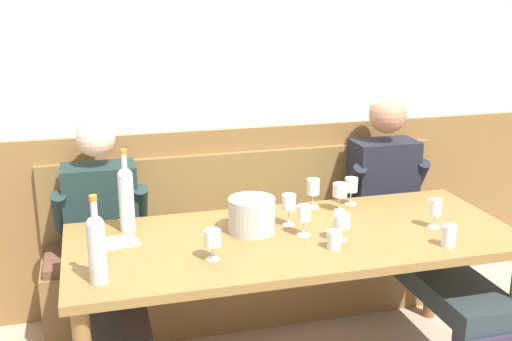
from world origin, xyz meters
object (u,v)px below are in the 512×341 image
ice_bucket (252,215)px  wine_glass_mid_right (340,191)px  wine_bottle_green_tall (126,197)px  wine_glass_right_end (212,239)px  dining_table (294,251)px  wine_glass_left_end (289,204)px  person_center_left_seat (409,218)px  water_tumbler_right (334,240)px  wine_glass_center_front (341,222)px  wine_glass_near_bucket (435,208)px  wine_glass_center_rear (351,186)px  wine_bottle_amber_mid (97,246)px  wall_bench (255,267)px  person_center_right_seat (105,258)px  wine_glass_mid_left (304,215)px  wine_glass_by_bottle (313,188)px  water_tumbler_center (449,236)px

ice_bucket → wine_glass_mid_right: 0.54m
wine_bottle_green_tall → wine_glass_right_end: 0.54m
dining_table → wine_glass_left_end: bearing=84.3°
person_center_left_seat → water_tumbler_right: (-0.67, -0.54, 0.16)m
wine_glass_center_front → wine_glass_near_bucket: bearing=3.6°
wine_glass_center_rear → wine_bottle_amber_mid: bearing=-155.7°
wall_bench → wine_glass_mid_right: bearing=-53.1°
wall_bench → wine_bottle_green_tall: wine_bottle_green_tall is taller
person_center_right_seat → wine_glass_center_rear: bearing=0.6°
wine_glass_near_bucket → wine_glass_center_front: 0.49m
wall_bench → person_center_right_seat: (-0.86, -0.38, 0.32)m
ice_bucket → person_center_right_seat: bearing=161.7°
wine_bottle_amber_mid → wine_glass_near_bucket: 1.58m
wine_bottle_amber_mid → wine_glass_mid_left: wine_bottle_amber_mid is taller
wine_bottle_green_tall → wine_glass_right_end: bearing=-53.3°
wine_glass_near_bucket → ice_bucket: bearing=168.1°
person_center_left_seat → ice_bucket: person_center_left_seat is taller
wine_bottle_green_tall → wine_bottle_amber_mid: (-0.15, -0.53, -0.02)m
wine_bottle_amber_mid → wine_glass_by_bottle: (1.11, 0.60, -0.05)m
wine_glass_near_bucket → dining_table: bearing=173.0°
wine_glass_right_end → wine_glass_mid_right: wine_glass_mid_right is taller
wine_glass_by_bottle → water_tumbler_center: 0.76m
wall_bench → water_tumbler_right: wall_bench is taller
person_center_right_seat → wine_glass_right_end: (0.44, -0.49, 0.25)m
wine_bottle_green_tall → wine_glass_left_end: 0.77m
wall_bench → wine_glass_mid_left: 0.92m
wine_glass_mid_right → water_tumbler_right: (-0.21, -0.45, -0.07)m
person_center_right_seat → wine_glass_mid_left: bearing=-20.5°
person_center_right_seat → wine_bottle_amber_mid: (-0.03, -0.58, 0.31)m
ice_bucket → wine_glass_mid_left: ice_bucket is taller
wine_bottle_green_tall → wine_glass_near_bucket: bearing=-13.8°
ice_bucket → wine_glass_left_end: size_ratio=1.41×
wine_bottle_amber_mid → water_tumbler_center: size_ratio=3.63×
person_center_right_seat → wine_glass_center_rear: size_ratio=8.90×
dining_table → ice_bucket: 0.26m
wine_glass_near_bucket → wine_glass_by_bottle: bearing=137.6°
wine_glass_center_front → wine_glass_left_end: wine_glass_left_end is taller
person_center_right_seat → wine_glass_near_bucket: (1.54, -0.40, 0.25)m
wall_bench → wine_glass_center_front: size_ratio=18.89×
wall_bench → person_center_right_seat: size_ratio=1.84×
wine_glass_right_end → wine_glass_left_end: 0.53m
dining_table → wine_glass_near_bucket: (0.68, -0.08, 0.18)m
wine_glass_center_rear → wine_glass_left_end: bearing=-153.4°
wine_bottle_amber_mid → wine_glass_near_bucket: size_ratio=2.51×
wine_glass_center_front → wine_glass_mid_left: bearing=145.4°
wine_glass_right_end → wine_glass_center_front: bearing=5.0°
wine_bottle_green_tall → wine_bottle_amber_mid: wine_bottle_green_tall is taller
wine_glass_right_end → water_tumbler_right: 0.54m
wine_glass_center_rear → wine_glass_right_end: 0.99m
dining_table → wine_glass_right_end: wine_glass_right_end is taller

